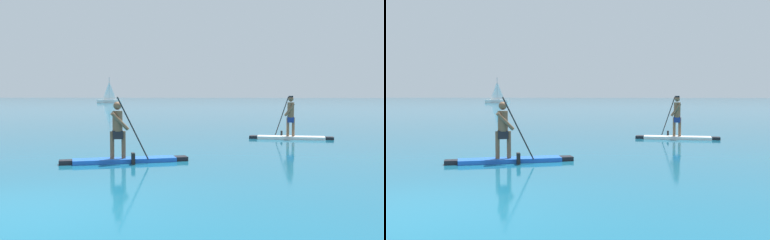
# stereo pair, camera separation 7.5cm
# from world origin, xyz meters

# --- Properties ---
(ground) EXTENTS (440.00, 440.00, 0.00)m
(ground) POSITION_xyz_m (0.00, 0.00, 0.00)
(ground) COLOR #145B7A
(paddleboarder_mid_center) EXTENTS (3.24, 1.55, 1.76)m
(paddleboarder_mid_center) POSITION_xyz_m (0.14, 5.00, 0.33)
(paddleboarder_mid_center) COLOR blue
(paddleboarder_mid_center) RESTS_ON ground
(paddleboarder_far_right) EXTENTS (3.31, 0.95, 1.75)m
(paddleboarder_far_right) POSITION_xyz_m (5.04, 12.00, 0.34)
(paddleboarder_far_right) COLOR white
(paddleboarder_far_right) RESTS_ON ground
(sailboat_left_horizon) EXTENTS (5.08, 1.85, 5.34)m
(sailboat_left_horizon) POSITION_xyz_m (-25.50, 86.36, 0.63)
(sailboat_left_horizon) COLOR white
(sailboat_left_horizon) RESTS_ON ground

